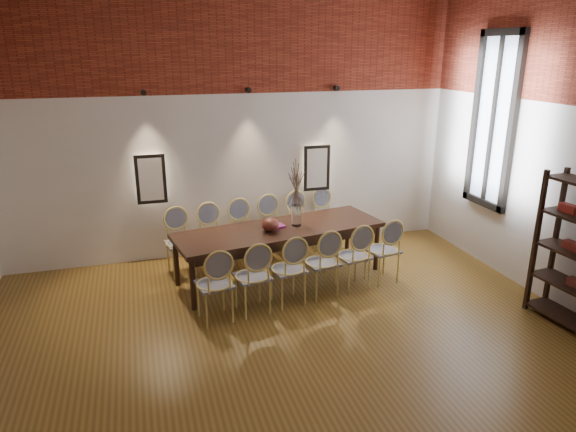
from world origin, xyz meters
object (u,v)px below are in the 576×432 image
object	(u,v)px
chair_far_a	(181,243)
chair_near_e	(353,256)
chair_far_f	(327,219)
bowl	(270,225)
chair_near_d	(321,262)
chair_near_f	(382,250)
chair_far_d	(273,228)
chair_near_a	(214,284)
chair_far_e	(301,223)
vase	(296,215)
chair_near_c	(288,269)
book	(275,226)
chair_near_b	(252,276)
chair_far_b	(213,238)
chair_far_c	(244,233)
dining_table	(280,253)

from	to	relation	value
chair_far_a	chair_near_e	bearing A→B (deg)	142.48
chair_far_f	bowl	xyz separation A→B (m)	(-1.24, -1.03, 0.37)
chair_near_d	chair_near_f	size ratio (longest dim) A/B	1.00
chair_far_a	chair_far_d	world-z (taller)	same
chair_near_f	chair_far_a	xyz separation A→B (m)	(-2.67, 1.07, 0.00)
chair_near_a	chair_near_e	distance (m)	1.96
chair_far_e	vase	world-z (taller)	vase
chair_near_c	book	distance (m)	0.88
chair_far_f	chair_near_a	bearing A→B (deg)	31.56
chair_near_b	chair_far_f	size ratio (longest dim) A/B	1.00
chair_far_b	book	distance (m)	1.02
chair_near_b	vase	world-z (taller)	vase
chair_far_b	vase	size ratio (longest dim) A/B	3.13
chair_far_d	chair_far_e	bearing A→B (deg)	-180.00
chair_far_a	chair_far_d	xyz separation A→B (m)	(1.45, 0.25, 0.00)
chair_far_b	chair_near_e	bearing A→B (deg)	134.32
chair_near_e	chair_far_e	world-z (taller)	same
chair_far_b	chair_far_c	distance (m)	0.49
chair_near_e	book	size ratio (longest dim) A/B	3.62
chair_near_f	chair_near_d	bearing A→B (deg)	-180.00
chair_near_d	chair_far_b	world-z (taller)	same
bowl	chair_far_b	bearing A→B (deg)	134.92
chair_far_b	chair_far_f	distance (m)	1.96
chair_near_d	chair_far_b	bearing A→B (deg)	123.07
chair_near_d	chair_far_c	size ratio (longest dim) A/B	1.00
chair_far_a	chair_far_f	world-z (taller)	same
chair_far_b	chair_far_f	size ratio (longest dim) A/B	1.00
chair_near_e	chair_near_b	bearing A→B (deg)	180.00
chair_far_d	dining_table	bearing A→B (deg)	71.97
chair_far_b	book	xyz separation A→B (m)	(0.79, -0.58, 0.30)
chair_far_d	bowl	distance (m)	0.98
chair_near_b	chair_near_f	distance (m)	1.96
chair_near_f	vase	distance (m)	1.30
chair_near_e	chair_near_f	bearing A→B (deg)	0.00
chair_far_c	chair_far_e	bearing A→B (deg)	-180.00
chair_far_c	bowl	size ratio (longest dim) A/B	3.92
chair_far_c	vase	distance (m)	1.00
chair_near_a	vase	distance (m)	1.72
chair_near_f	bowl	xyz separation A→B (m)	(-1.49, 0.46, 0.37)
vase	chair_near_d	bearing A→B (deg)	-81.48
chair_near_d	chair_far_f	distance (m)	1.80
chair_near_c	chair_near_e	bearing A→B (deg)	0.00
chair_near_a	chair_far_d	world-z (taller)	same
chair_far_f	book	distance (m)	1.49
chair_far_a	book	distance (m)	1.40
chair_near_a	chair_far_f	size ratio (longest dim) A/B	1.00
dining_table	chair_far_d	size ratio (longest dim) A/B	3.13
chair_near_d	chair_far_b	xyz separation A→B (m)	(-1.22, 1.32, 0.00)
chair_near_f	chair_far_c	size ratio (longest dim) A/B	1.00
chair_far_a	chair_near_b	bearing A→B (deg)	108.03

